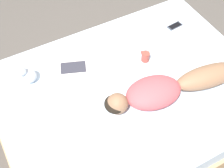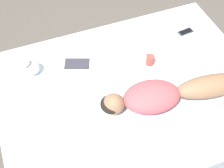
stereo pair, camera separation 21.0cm
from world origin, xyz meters
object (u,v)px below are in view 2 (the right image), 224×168
open_magazine (76,72)px  coffee_mug (150,60)px  person (169,93)px  cell_phone (186,32)px

open_magazine → coffee_mug: bearing=-79.9°
person → coffee_mug: bearing=3.9°
open_magazine → coffee_mug: 0.67m
open_magazine → person: bearing=-110.5°
cell_phone → open_magazine: bearing=89.8°
person → open_magazine: (0.56, 0.62, -0.09)m
open_magazine → cell_phone: same height
coffee_mug → cell_phone: 0.57m
open_magazine → coffee_mug: coffee_mug is taller
open_magazine → cell_phone: size_ratio=3.13×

